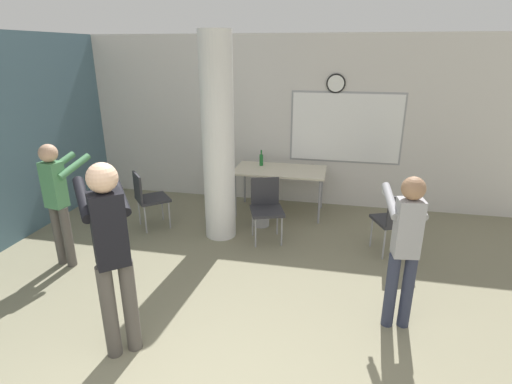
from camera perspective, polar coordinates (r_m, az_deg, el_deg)
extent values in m
cube|color=silver|center=(6.86, 4.39, 9.94)|extent=(8.00, 0.12, 2.80)
cylinder|color=black|center=(6.65, 11.35, 14.97)|extent=(0.30, 0.03, 0.30)
cylinder|color=white|center=(6.63, 11.34, 14.96)|extent=(0.25, 0.01, 0.25)
cube|color=#99999E|center=(6.75, 12.71, 8.93)|extent=(1.80, 0.01, 1.16)
cube|color=white|center=(6.74, 12.71, 8.92)|extent=(1.74, 0.02, 1.10)
cylinder|color=white|center=(5.44, -5.44, 7.33)|extent=(0.43, 0.43, 2.80)
cube|color=beige|center=(6.44, 3.46, 3.11)|extent=(1.45, 0.78, 0.03)
cylinder|color=gray|center=(6.38, -2.99, -0.53)|extent=(0.04, 0.04, 0.71)
cylinder|color=gray|center=(6.19, 9.03, -1.42)|extent=(0.04, 0.04, 0.71)
cylinder|color=gray|center=(6.98, -1.61, 1.29)|extent=(0.04, 0.04, 0.71)
cylinder|color=gray|center=(6.80, 9.36, 0.54)|extent=(0.04, 0.04, 0.71)
cylinder|color=#1E6B2D|center=(6.62, 0.76, 4.57)|extent=(0.06, 0.06, 0.18)
cylinder|color=#1E6B2D|center=(6.58, 0.77, 5.67)|extent=(0.02, 0.02, 0.08)
cylinder|color=#B2B2B7|center=(6.11, 0.75, -3.38)|extent=(0.25, 0.25, 0.33)
cube|color=#2D2D33|center=(5.52, 1.57, -2.74)|extent=(0.56, 0.56, 0.04)
cube|color=#2D2D33|center=(5.63, 1.29, 0.12)|extent=(0.38, 0.16, 0.40)
cylinder|color=#99999E|center=(5.44, -0.06, -5.84)|extent=(0.02, 0.02, 0.43)
cylinder|color=#99999E|center=(5.48, 3.69, -5.63)|extent=(0.02, 0.02, 0.43)
cylinder|color=#99999E|center=(5.76, -0.48, -4.30)|extent=(0.02, 0.02, 0.43)
cylinder|color=#99999E|center=(5.81, 3.06, -4.12)|extent=(0.02, 0.02, 0.43)
cube|color=#2D2D33|center=(6.16, -14.51, -0.95)|extent=(0.62, 0.62, 0.04)
cube|color=#2D2D33|center=(6.05, -16.55, 0.67)|extent=(0.28, 0.32, 0.40)
cylinder|color=#99999E|center=(6.13, -12.25, -3.23)|extent=(0.02, 0.02, 0.43)
cylinder|color=#99999E|center=(6.45, -13.24, -2.13)|extent=(0.02, 0.02, 0.43)
cylinder|color=#99999E|center=(6.05, -15.50, -3.85)|extent=(0.02, 0.02, 0.43)
cylinder|color=#99999E|center=(6.37, -16.33, -2.70)|extent=(0.02, 0.02, 0.43)
cube|color=#2D2D33|center=(5.52, 18.88, -3.90)|extent=(0.57, 0.57, 0.04)
cube|color=#2D2D33|center=(5.27, 20.19, -2.57)|extent=(0.38, 0.18, 0.40)
cylinder|color=#99999E|center=(5.83, 19.35, -5.17)|extent=(0.02, 0.02, 0.43)
cylinder|color=#99999E|center=(5.67, 16.16, -5.54)|extent=(0.02, 0.02, 0.43)
cylinder|color=#99999E|center=(5.56, 21.13, -6.67)|extent=(0.02, 0.02, 0.43)
cylinder|color=#99999E|center=(5.39, 17.82, -7.12)|extent=(0.02, 0.02, 0.43)
cylinder|color=#2D3347|center=(4.18, 20.79, -13.12)|extent=(0.11, 0.11, 0.77)
cylinder|color=#2D3347|center=(4.14, 18.71, -13.19)|extent=(0.11, 0.11, 0.77)
cube|color=#99999E|center=(3.85, 20.89, -4.84)|extent=(0.25, 0.21, 0.55)
sphere|color=#997051|center=(3.72, 21.59, 0.49)|extent=(0.21, 0.21, 0.21)
cylinder|color=#99999E|center=(4.02, 22.06, -1.24)|extent=(0.14, 0.49, 0.22)
cylinder|color=#99999E|center=(3.95, 18.64, -1.17)|extent=(0.14, 0.49, 0.22)
cube|color=white|center=(4.15, 17.95, -0.08)|extent=(0.05, 0.13, 0.04)
cylinder|color=#514C47|center=(5.44, -25.30, -5.83)|extent=(0.11, 0.11, 0.78)
cylinder|color=#514C47|center=(5.55, -26.38, -5.50)|extent=(0.11, 0.11, 0.78)
cube|color=#4C8C59|center=(5.26, -26.92, 0.93)|extent=(0.26, 0.22, 0.55)
sphere|color=tan|center=(5.17, -27.57, 4.94)|extent=(0.21, 0.21, 0.21)
cylinder|color=#4C8C59|center=(5.26, -24.54, 3.34)|extent=(0.17, 0.50, 0.22)
cylinder|color=#4C8C59|center=(5.44, -26.35, 3.57)|extent=(0.17, 0.50, 0.22)
cylinder|color=#514C47|center=(3.79, -17.51, -15.28)|extent=(0.13, 0.13, 0.89)
cylinder|color=#514C47|center=(3.78, -20.21, -15.78)|extent=(0.13, 0.13, 0.89)
cube|color=black|center=(3.42, -20.25, -5.04)|extent=(0.33, 0.32, 0.63)
sphere|color=#D8AD8C|center=(3.27, -21.14, 1.90)|extent=(0.24, 0.24, 0.24)
cylinder|color=black|center=(3.59, -19.03, -0.17)|extent=(0.43, 0.49, 0.25)
cylinder|color=black|center=(3.57, -23.51, -0.91)|extent=(0.43, 0.49, 0.25)
cube|color=white|center=(3.80, -23.91, 0.35)|extent=(0.11, 0.12, 0.04)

